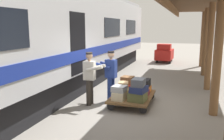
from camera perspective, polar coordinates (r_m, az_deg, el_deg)
ground_plane at (r=7.73m, az=5.64°, el=-8.64°), size 60.00×60.00×0.00m
train_car at (r=8.71m, az=-16.98°, el=6.96°), size 3.02×21.12×4.00m
luggage_cart at (r=7.89m, az=4.85°, el=-6.31°), size 1.24×1.87×0.29m
suitcase_yellow_case at (r=7.92m, az=2.88°, el=-5.12°), size 0.48×0.61×0.21m
suitcase_olive_duffel at (r=7.30m, az=6.10°, el=-6.20°), size 0.54×0.55×0.28m
suitcase_burgundy_valise at (r=7.80m, az=6.88°, el=-5.56°), size 0.47×0.65×0.17m
suitcase_orange_carryall at (r=8.29m, az=7.56°, el=-4.56°), size 0.44×0.62×0.19m
suitcase_red_plastic at (r=8.39m, az=3.80°, el=-4.09°), size 0.54×0.59×0.25m
suitcase_cream_canvas at (r=7.44m, az=1.85°, el=-6.00°), size 0.38×0.60×0.24m
suitcase_brown_leather at (r=8.38m, az=3.69°, el=-2.37°), size 0.43×0.43×0.25m
suitcase_gray_aluminum at (r=7.36m, az=1.70°, el=-4.46°), size 0.44×0.43×0.18m
suitcase_black_hardshell at (r=8.24m, az=7.77°, el=-3.08°), size 0.33×0.55×0.25m
suitcase_navy_fabric at (r=7.20m, az=6.37°, el=-4.54°), size 0.53×0.60×0.18m
suitcase_slate_roller at (r=7.16m, az=6.30°, el=-2.95°), size 0.37×0.48×0.23m
suitcase_tan_vintage at (r=7.86m, az=2.71°, el=-3.62°), size 0.38×0.44×0.22m
porter_in_overalls at (r=8.02m, az=-0.37°, el=-1.03°), size 0.70×0.49×1.70m
porter_by_door at (r=7.69m, az=-5.20°, el=-1.56°), size 0.68×0.45×1.70m
baggage_tug at (r=17.33m, az=12.30°, el=3.88°), size 1.20×1.76×1.30m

